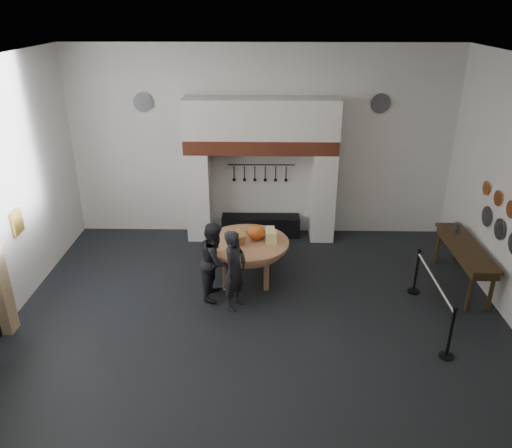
{
  "coord_description": "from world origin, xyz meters",
  "views": [
    {
      "loc": [
        0.11,
        -7.48,
        5.32
      ],
      "look_at": [
        -0.07,
        1.36,
        1.35
      ],
      "focal_mm": 35.0,
      "sensor_mm": 36.0,
      "label": 1
    }
  ],
  "objects_px": {
    "work_table": "(246,243)",
    "barrier_post_near": "(450,334)",
    "visitor_far": "(215,260)",
    "barrier_post_far": "(416,272)",
    "visitor_near": "(235,270)",
    "iron_range": "(261,226)",
    "side_table": "(466,247)"
  },
  "relations": [
    {
      "from": "iron_range",
      "to": "side_table",
      "type": "distance_m",
      "value": 4.74
    },
    {
      "from": "barrier_post_far",
      "to": "barrier_post_near",
      "type": "bearing_deg",
      "value": -90.0
    },
    {
      "from": "side_table",
      "to": "barrier_post_near",
      "type": "xyz_separation_m",
      "value": [
        -1.01,
        -2.3,
        -0.42
      ]
    },
    {
      "from": "side_table",
      "to": "barrier_post_near",
      "type": "relative_size",
      "value": 2.44
    },
    {
      "from": "work_table",
      "to": "barrier_post_near",
      "type": "xyz_separation_m",
      "value": [
        3.36,
        -2.44,
        -0.39
      ]
    },
    {
      "from": "side_table",
      "to": "visitor_near",
      "type": "bearing_deg",
      "value": -168.94
    },
    {
      "from": "barrier_post_near",
      "to": "barrier_post_far",
      "type": "distance_m",
      "value": 2.0
    },
    {
      "from": "visitor_near",
      "to": "barrier_post_far",
      "type": "xyz_separation_m",
      "value": [
        3.53,
        0.59,
        -0.34
      ]
    },
    {
      "from": "side_table",
      "to": "work_table",
      "type": "bearing_deg",
      "value": 178.14
    },
    {
      "from": "visitor_near",
      "to": "barrier_post_near",
      "type": "bearing_deg",
      "value": -85.02
    },
    {
      "from": "visitor_near",
      "to": "visitor_far",
      "type": "distance_m",
      "value": 0.57
    },
    {
      "from": "work_table",
      "to": "visitor_far",
      "type": "height_order",
      "value": "visitor_far"
    },
    {
      "from": "visitor_near",
      "to": "visitor_far",
      "type": "relative_size",
      "value": 1.02
    },
    {
      "from": "barrier_post_near",
      "to": "barrier_post_far",
      "type": "bearing_deg",
      "value": 90.0
    },
    {
      "from": "iron_range",
      "to": "work_table",
      "type": "bearing_deg",
      "value": -97.1
    },
    {
      "from": "barrier_post_near",
      "to": "visitor_far",
      "type": "bearing_deg",
      "value": 155.28
    },
    {
      "from": "visitor_near",
      "to": "iron_range",
      "type": "bearing_deg",
      "value": 18.83
    },
    {
      "from": "visitor_near",
      "to": "barrier_post_near",
      "type": "relative_size",
      "value": 1.75
    },
    {
      "from": "visitor_near",
      "to": "barrier_post_far",
      "type": "height_order",
      "value": "visitor_near"
    },
    {
      "from": "visitor_near",
      "to": "side_table",
      "type": "xyz_separation_m",
      "value": [
        4.54,
        0.89,
        0.08
      ]
    },
    {
      "from": "iron_range",
      "to": "side_table",
      "type": "bearing_deg",
      "value": -29.3
    },
    {
      "from": "barrier_post_near",
      "to": "barrier_post_far",
      "type": "height_order",
      "value": "same"
    },
    {
      "from": "iron_range",
      "to": "barrier_post_far",
      "type": "xyz_separation_m",
      "value": [
        3.09,
        -2.6,
        0.2
      ]
    },
    {
      "from": "work_table",
      "to": "visitor_near",
      "type": "height_order",
      "value": "visitor_near"
    },
    {
      "from": "visitor_far",
      "to": "barrier_post_far",
      "type": "relative_size",
      "value": 1.72
    },
    {
      "from": "side_table",
      "to": "barrier_post_far",
      "type": "xyz_separation_m",
      "value": [
        -1.01,
        -0.3,
        -0.42
      ]
    },
    {
      "from": "visitor_far",
      "to": "barrier_post_near",
      "type": "relative_size",
      "value": 1.72
    },
    {
      "from": "work_table",
      "to": "iron_range",
      "type": "bearing_deg",
      "value": 82.9
    },
    {
      "from": "visitor_near",
      "to": "barrier_post_far",
      "type": "bearing_deg",
      "value": -53.76
    },
    {
      "from": "visitor_near",
      "to": "barrier_post_far",
      "type": "relative_size",
      "value": 1.75
    },
    {
      "from": "iron_range",
      "to": "work_table",
      "type": "distance_m",
      "value": 2.25
    },
    {
      "from": "visitor_far",
      "to": "work_table",
      "type": "bearing_deg",
      "value": -34.9
    }
  ]
}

